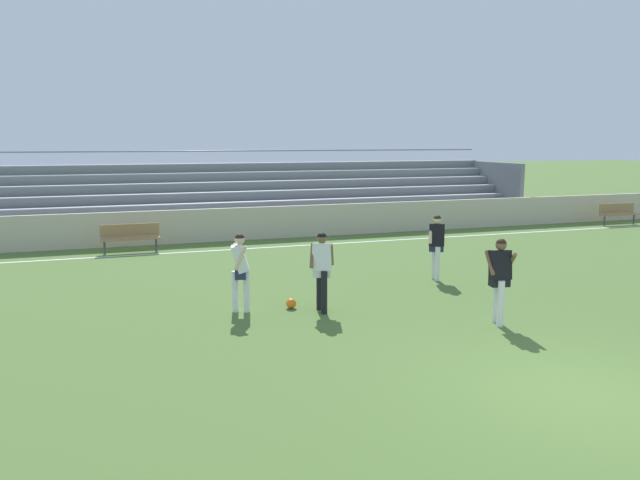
{
  "coord_description": "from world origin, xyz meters",
  "views": [
    {
      "loc": [
        -6.1,
        -6.5,
        3.52
      ],
      "look_at": [
        -1.29,
        7.55,
        1.08
      ],
      "focal_mm": 34.26,
      "sensor_mm": 36.0,
      "label": 1
    }
  ],
  "objects_px": {
    "player_white_wide_left": "(322,265)",
    "soccer_ball": "(291,303)",
    "bench_centre_sideline": "(618,212)",
    "bleacher_stand": "(219,195)",
    "bench_near_wall_gap": "(130,235)",
    "player_white_deep_cover": "(240,266)",
    "player_dark_challenging": "(436,241)",
    "player_dark_overlapping": "(500,273)"
  },
  "relations": [
    {
      "from": "bench_centre_sideline",
      "to": "player_dark_overlapping",
      "type": "relative_size",
      "value": 1.07
    },
    {
      "from": "bench_centre_sideline",
      "to": "bench_near_wall_gap",
      "type": "height_order",
      "value": "same"
    },
    {
      "from": "bench_near_wall_gap",
      "to": "player_dark_overlapping",
      "type": "bearing_deg",
      "value": -57.81
    },
    {
      "from": "player_white_wide_left",
      "to": "player_white_deep_cover",
      "type": "bearing_deg",
      "value": 161.86
    },
    {
      "from": "soccer_ball",
      "to": "bench_centre_sideline",
      "type": "bearing_deg",
      "value": 25.52
    },
    {
      "from": "player_white_deep_cover",
      "to": "player_dark_challenging",
      "type": "height_order",
      "value": "player_dark_challenging"
    },
    {
      "from": "player_white_wide_left",
      "to": "soccer_ball",
      "type": "xyz_separation_m",
      "value": [
        -0.54,
        0.43,
        -0.88
      ]
    },
    {
      "from": "player_white_wide_left",
      "to": "player_dark_overlapping",
      "type": "height_order",
      "value": "player_dark_overlapping"
    },
    {
      "from": "player_white_wide_left",
      "to": "bench_centre_sideline",
      "type": "bearing_deg",
      "value": 27.49
    },
    {
      "from": "player_white_wide_left",
      "to": "player_dark_challenging",
      "type": "distance_m",
      "value": 4.13
    },
    {
      "from": "player_white_wide_left",
      "to": "soccer_ball",
      "type": "height_order",
      "value": "player_white_wide_left"
    },
    {
      "from": "player_dark_challenging",
      "to": "bench_near_wall_gap",
      "type": "bearing_deg",
      "value": 137.95
    },
    {
      "from": "bleacher_stand",
      "to": "bench_centre_sideline",
      "type": "distance_m",
      "value": 16.56
    },
    {
      "from": "bench_centre_sideline",
      "to": "soccer_ball",
      "type": "relative_size",
      "value": 8.18
    },
    {
      "from": "player_white_wide_left",
      "to": "player_dark_overlapping",
      "type": "distance_m",
      "value": 3.51
    },
    {
      "from": "player_white_deep_cover",
      "to": "player_white_wide_left",
      "type": "xyz_separation_m",
      "value": [
        1.59,
        -0.52,
        0.01
      ]
    },
    {
      "from": "bench_near_wall_gap",
      "to": "soccer_ball",
      "type": "relative_size",
      "value": 8.18
    },
    {
      "from": "bleacher_stand",
      "to": "player_white_deep_cover",
      "type": "distance_m",
      "value": 12.36
    },
    {
      "from": "player_white_deep_cover",
      "to": "bench_centre_sideline",
      "type": "bearing_deg",
      "value": 23.94
    },
    {
      "from": "bench_centre_sideline",
      "to": "bench_near_wall_gap",
      "type": "xyz_separation_m",
      "value": [
        -19.54,
        0.0,
        0.0
      ]
    },
    {
      "from": "bleacher_stand",
      "to": "soccer_ball",
      "type": "height_order",
      "value": "bleacher_stand"
    },
    {
      "from": "bench_near_wall_gap",
      "to": "bleacher_stand",
      "type": "bearing_deg",
      "value": 50.89
    },
    {
      "from": "bench_near_wall_gap",
      "to": "player_white_deep_cover",
      "type": "relative_size",
      "value": 1.09
    },
    {
      "from": "bench_near_wall_gap",
      "to": "player_dark_overlapping",
      "type": "height_order",
      "value": "player_dark_overlapping"
    },
    {
      "from": "bench_centre_sideline",
      "to": "player_dark_challenging",
      "type": "distance_m",
      "value": 13.94
    },
    {
      "from": "bench_centre_sideline",
      "to": "player_white_wide_left",
      "type": "xyz_separation_m",
      "value": [
        -16.02,
        -8.34,
        0.45
      ]
    },
    {
      "from": "bench_centre_sideline",
      "to": "player_white_wide_left",
      "type": "height_order",
      "value": "player_white_wide_left"
    },
    {
      "from": "bench_near_wall_gap",
      "to": "player_white_deep_cover",
      "type": "bearing_deg",
      "value": -76.13
    },
    {
      "from": "bench_near_wall_gap",
      "to": "soccer_ball",
      "type": "bearing_deg",
      "value": -69.35
    },
    {
      "from": "bench_near_wall_gap",
      "to": "player_white_wide_left",
      "type": "xyz_separation_m",
      "value": [
        3.52,
        -8.34,
        0.45
      ]
    },
    {
      "from": "player_white_deep_cover",
      "to": "player_white_wide_left",
      "type": "bearing_deg",
      "value": -18.14
    },
    {
      "from": "player_dark_overlapping",
      "to": "soccer_ball",
      "type": "xyz_separation_m",
      "value": [
        -3.48,
        2.35,
        -0.89
      ]
    },
    {
      "from": "player_dark_challenging",
      "to": "bench_centre_sideline",
      "type": "bearing_deg",
      "value": 27.85
    },
    {
      "from": "player_dark_overlapping",
      "to": "player_dark_challenging",
      "type": "bearing_deg",
      "value": 78.53
    },
    {
      "from": "bench_near_wall_gap",
      "to": "soccer_ball",
      "type": "xyz_separation_m",
      "value": [
        2.98,
        -7.91,
        -0.44
      ]
    },
    {
      "from": "bench_centre_sideline",
      "to": "bench_near_wall_gap",
      "type": "bearing_deg",
      "value": 180.0
    },
    {
      "from": "bench_near_wall_gap",
      "to": "player_white_wide_left",
      "type": "distance_m",
      "value": 9.06
    },
    {
      "from": "bleacher_stand",
      "to": "player_white_wide_left",
      "type": "height_order",
      "value": "bleacher_stand"
    },
    {
      "from": "bench_near_wall_gap",
      "to": "player_dark_challenging",
      "type": "bearing_deg",
      "value": -42.05
    },
    {
      "from": "bench_near_wall_gap",
      "to": "player_dark_challenging",
      "type": "distance_m",
      "value": 9.73
    },
    {
      "from": "player_white_wide_left",
      "to": "player_dark_challenging",
      "type": "height_order",
      "value": "player_white_wide_left"
    },
    {
      "from": "bench_centre_sideline",
      "to": "soccer_ball",
      "type": "distance_m",
      "value": 18.36
    }
  ]
}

